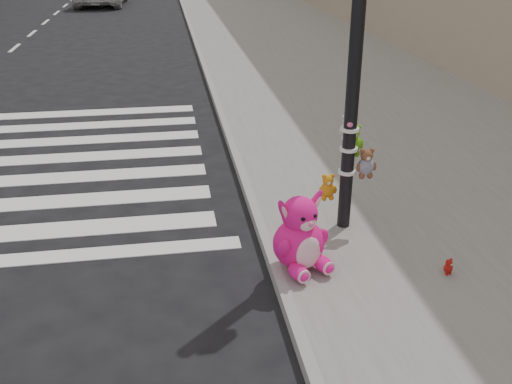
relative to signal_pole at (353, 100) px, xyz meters
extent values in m
plane|color=black|center=(-2.62, -1.82, -1.80)|extent=(120.00, 120.00, 0.00)
cube|color=slate|center=(2.38, 8.18, -1.73)|extent=(7.00, 80.00, 0.14)
cube|color=gray|center=(-1.07, 8.18, -1.73)|extent=(0.12, 80.00, 0.15)
cylinder|color=black|center=(-0.02, -0.02, 0.34)|extent=(0.16, 0.16, 4.00)
cylinder|color=white|center=(-0.02, -0.02, -0.91)|extent=(0.22, 0.22, 0.04)
cylinder|color=white|center=(-0.02, -0.02, -0.61)|extent=(0.22, 0.22, 0.04)
cylinder|color=white|center=(-0.02, -0.02, -0.36)|extent=(0.22, 0.22, 0.04)
ellipsoid|color=#FF158A|center=(-0.88, -1.18, -1.57)|extent=(0.29, 0.36, 0.17)
ellipsoid|color=#FF158A|center=(-0.57, -1.07, -1.57)|extent=(0.29, 0.36, 0.17)
ellipsoid|color=#FF158A|center=(-0.82, -0.89, -1.36)|extent=(0.72, 0.67, 0.59)
ellipsoid|color=#F9BFD1|center=(-0.75, -1.07, -1.38)|extent=(0.35, 0.22, 0.38)
sphere|color=#FF158A|center=(-0.82, -0.89, -1.00)|extent=(0.52, 0.52, 0.40)
ellipsoid|color=#FF158A|center=(-1.00, -0.93, -0.94)|extent=(0.29, 0.17, 0.40)
ellipsoid|color=#FF158A|center=(-0.65, -0.80, -0.94)|extent=(0.29, 0.17, 0.40)
camera|label=1|loc=(-2.16, -6.28, 1.82)|focal=40.00mm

